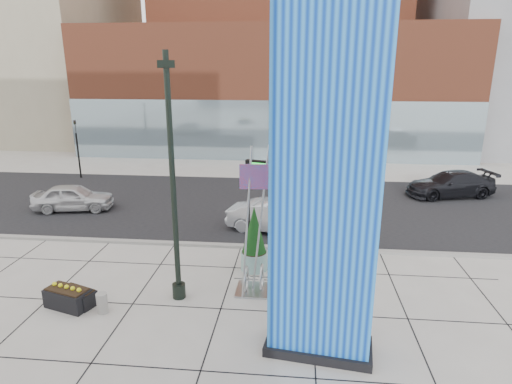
# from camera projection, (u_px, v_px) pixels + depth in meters

# --- Properties ---
(ground) EXTENTS (160.00, 160.00, 0.00)m
(ground) POSITION_uv_depth(u_px,v_px,m) (198.00, 292.00, 15.12)
(ground) COLOR #9E9991
(ground) RESTS_ON ground
(street_asphalt) EXTENTS (80.00, 12.00, 0.02)m
(street_asphalt) POSITION_uv_depth(u_px,v_px,m) (237.00, 204.00, 24.66)
(street_asphalt) COLOR black
(street_asphalt) RESTS_ON ground
(curb_edge) EXTENTS (80.00, 0.30, 0.12)m
(curb_edge) POSITION_uv_depth(u_px,v_px,m) (218.00, 245.00, 18.92)
(curb_edge) COLOR gray
(curb_edge) RESTS_ON ground
(tower_podium) EXTENTS (34.00, 10.00, 11.00)m
(tower_podium) POSITION_uv_depth(u_px,v_px,m) (273.00, 91.00, 39.23)
(tower_podium) COLOR brown
(tower_podium) RESTS_ON ground
(tower_glass_front) EXTENTS (34.00, 0.60, 5.00)m
(tower_glass_front) POSITION_uv_depth(u_px,v_px,m) (269.00, 131.00, 35.50)
(tower_glass_front) COLOR #8CA5B2
(tower_glass_front) RESTS_ON ground
(blue_pylon) EXTENTS (3.08, 1.69, 9.76)m
(blue_pylon) POSITION_uv_depth(u_px,v_px,m) (326.00, 190.00, 10.68)
(blue_pylon) COLOR #0B37AA
(blue_pylon) RESTS_ON ground
(lamp_post) EXTENTS (0.55, 0.45, 8.14)m
(lamp_post) POSITION_uv_depth(u_px,v_px,m) (174.00, 206.00, 13.84)
(lamp_post) COLOR black
(lamp_post) RESTS_ON ground
(public_art_sculpture) EXTENTS (2.32, 1.18, 5.24)m
(public_art_sculpture) POSITION_uv_depth(u_px,v_px,m) (270.00, 256.00, 14.76)
(public_art_sculpture) COLOR #AAADAF
(public_art_sculpture) RESTS_ON ground
(concrete_bollard) EXTENTS (0.35, 0.35, 0.68)m
(concrete_bollard) POSITION_uv_depth(u_px,v_px,m) (102.00, 303.00, 13.78)
(concrete_bollard) COLOR gray
(concrete_bollard) RESTS_ON ground
(overhead_street_sign) EXTENTS (1.97, 0.65, 4.21)m
(overhead_street_sign) POSITION_uv_depth(u_px,v_px,m) (267.00, 175.00, 16.56)
(overhead_street_sign) COLOR black
(overhead_street_sign) RESTS_ON ground
(round_planter_east) EXTENTS (0.95, 0.95, 2.37)m
(round_planter_east) POSITION_uv_depth(u_px,v_px,m) (360.00, 231.00, 17.67)
(round_planter_east) COLOR #7EAAA4
(round_planter_east) RESTS_ON ground
(round_planter_mid) EXTENTS (1.09, 1.09, 2.73)m
(round_planter_mid) POSITION_uv_depth(u_px,v_px,m) (312.00, 226.00, 17.81)
(round_planter_mid) COLOR #7EAAA4
(round_planter_mid) RESTS_ON ground
(round_planter_west) EXTENTS (1.04, 1.04, 2.61)m
(round_planter_west) POSITION_uv_depth(u_px,v_px,m) (254.00, 240.00, 16.49)
(round_planter_west) COLOR #7EAAA4
(round_planter_west) RESTS_ON ground
(box_planter_north) EXTENTS (1.62, 1.12, 0.81)m
(box_planter_north) POSITION_uv_depth(u_px,v_px,m) (68.00, 297.00, 14.09)
(box_planter_north) COLOR black
(box_planter_north) RESTS_ON ground
(box_planter_south) EXTENTS (1.36, 1.00, 0.67)m
(box_planter_south) POSITION_uv_depth(u_px,v_px,m) (78.00, 296.00, 14.25)
(box_planter_south) COLOR black
(box_planter_south) RESTS_ON ground
(car_white_west) EXTENTS (4.47, 2.40, 1.45)m
(car_white_west) POSITION_uv_depth(u_px,v_px,m) (73.00, 198.00, 23.51)
(car_white_west) COLOR silver
(car_white_west) RESTS_ON ground
(car_silver_mid) EXTENTS (4.61, 2.54, 1.44)m
(car_silver_mid) POSITION_uv_depth(u_px,v_px,m) (273.00, 217.00, 20.46)
(car_silver_mid) COLOR #B4B6BC
(car_silver_mid) RESTS_ON ground
(car_dark_east) EXTENTS (5.63, 3.35, 1.53)m
(car_dark_east) POSITION_uv_depth(u_px,v_px,m) (450.00, 184.00, 25.99)
(car_dark_east) COLOR black
(car_dark_east) RESTS_ON ground
(traffic_signal) EXTENTS (0.15, 0.18, 4.10)m
(traffic_signal) POSITION_uv_depth(u_px,v_px,m) (77.00, 146.00, 29.92)
(traffic_signal) COLOR black
(traffic_signal) RESTS_ON ground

